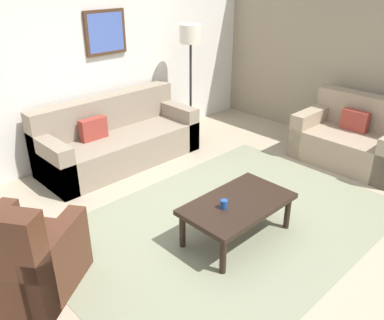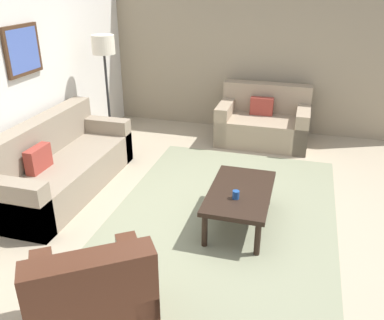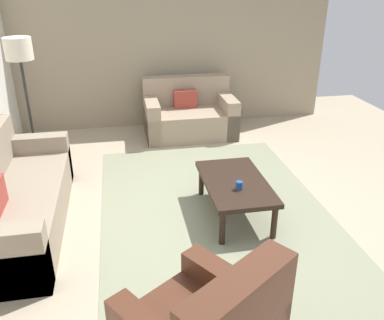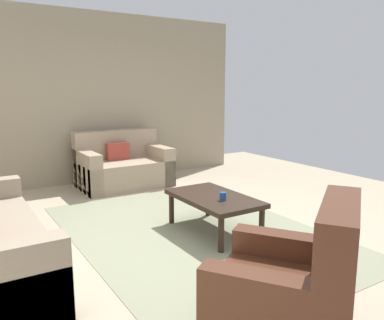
{
  "view_description": "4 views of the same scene",
  "coord_description": "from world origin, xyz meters",
  "px_view_note": "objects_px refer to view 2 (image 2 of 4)",
  "views": [
    {
      "loc": [
        -2.72,
        -2.27,
        2.45
      ],
      "look_at": [
        -0.2,
        0.34,
        0.7
      ],
      "focal_mm": 37.7,
      "sensor_mm": 36.0,
      "label": 1
    },
    {
      "loc": [
        -3.85,
        -0.72,
        2.47
      ],
      "look_at": [
        -0.24,
        0.3,
        0.76
      ],
      "focal_mm": 38.08,
      "sensor_mm": 36.0,
      "label": 2
    },
    {
      "loc": [
        -3.7,
        0.94,
        2.38
      ],
      "look_at": [
        -0.28,
        0.3,
        0.77
      ],
      "focal_mm": 37.88,
      "sensor_mm": 36.0,
      "label": 3
    },
    {
      "loc": [
        -3.47,
        2.2,
        1.57
      ],
      "look_at": [
        -0.21,
        0.16,
        0.86
      ],
      "focal_mm": 36.55,
      "sensor_mm": 36.0,
      "label": 4
    }
  ],
  "objects_px": {
    "armchair_leather": "(94,313)",
    "framed_artwork": "(23,50)",
    "coffee_table": "(240,194)",
    "lamp_standing": "(104,57)",
    "couch_main": "(57,167)",
    "cup": "(236,195)",
    "couch_loveseat": "(264,123)"
  },
  "relations": [
    {
      "from": "couch_main",
      "to": "coffee_table",
      "type": "height_order",
      "value": "couch_main"
    },
    {
      "from": "couch_main",
      "to": "lamp_standing",
      "type": "height_order",
      "value": "lamp_standing"
    },
    {
      "from": "armchair_leather",
      "to": "couch_main",
      "type": "bearing_deg",
      "value": 38.17
    },
    {
      "from": "cup",
      "to": "couch_main",
      "type": "bearing_deg",
      "value": 81.25
    },
    {
      "from": "armchair_leather",
      "to": "framed_artwork",
      "type": "relative_size",
      "value": 1.83
    },
    {
      "from": "armchair_leather",
      "to": "framed_artwork",
      "type": "height_order",
      "value": "framed_artwork"
    },
    {
      "from": "coffee_table",
      "to": "couch_loveseat",
      "type": "bearing_deg",
      "value": 1.04
    },
    {
      "from": "lamp_standing",
      "to": "framed_artwork",
      "type": "relative_size",
      "value": 2.81
    },
    {
      "from": "cup",
      "to": "lamp_standing",
      "type": "height_order",
      "value": "lamp_standing"
    },
    {
      "from": "couch_loveseat",
      "to": "cup",
      "type": "relative_size",
      "value": 16.34
    },
    {
      "from": "couch_loveseat",
      "to": "armchair_leather",
      "type": "xyz_separation_m",
      "value": [
        -4.4,
        0.67,
        0.01
      ]
    },
    {
      "from": "lamp_standing",
      "to": "framed_artwork",
      "type": "xyz_separation_m",
      "value": [
        -1.12,
        0.46,
        0.25
      ]
    },
    {
      "from": "couch_main",
      "to": "coffee_table",
      "type": "relative_size",
      "value": 1.98
    },
    {
      "from": "couch_main",
      "to": "armchair_leather",
      "type": "height_order",
      "value": "armchair_leather"
    },
    {
      "from": "coffee_table",
      "to": "lamp_standing",
      "type": "xyz_separation_m",
      "value": [
        1.53,
        2.25,
        1.05
      ]
    },
    {
      "from": "couch_main",
      "to": "armchair_leather",
      "type": "bearing_deg",
      "value": -141.83
    },
    {
      "from": "coffee_table",
      "to": "framed_artwork",
      "type": "xyz_separation_m",
      "value": [
        0.4,
        2.7,
        1.3
      ]
    },
    {
      "from": "couch_main",
      "to": "lamp_standing",
      "type": "relative_size",
      "value": 1.27
    },
    {
      "from": "cup",
      "to": "framed_artwork",
      "type": "relative_size",
      "value": 0.14
    },
    {
      "from": "coffee_table",
      "to": "cup",
      "type": "xyz_separation_m",
      "value": [
        -0.18,
        0.02,
        0.09
      ]
    },
    {
      "from": "couch_main",
      "to": "coffee_table",
      "type": "bearing_deg",
      "value": -94.2
    },
    {
      "from": "couch_main",
      "to": "lamp_standing",
      "type": "bearing_deg",
      "value": -2.75
    },
    {
      "from": "lamp_standing",
      "to": "couch_main",
      "type": "bearing_deg",
      "value": 177.25
    },
    {
      "from": "armchair_leather",
      "to": "lamp_standing",
      "type": "height_order",
      "value": "lamp_standing"
    },
    {
      "from": "armchair_leather",
      "to": "coffee_table",
      "type": "height_order",
      "value": "armchair_leather"
    },
    {
      "from": "coffee_table",
      "to": "cup",
      "type": "height_order",
      "value": "cup"
    },
    {
      "from": "couch_loveseat",
      "to": "armchair_leather",
      "type": "distance_m",
      "value": 4.45
    },
    {
      "from": "couch_main",
      "to": "coffee_table",
      "type": "distance_m",
      "value": 2.32
    },
    {
      "from": "couch_loveseat",
      "to": "coffee_table",
      "type": "bearing_deg",
      "value": -178.96
    },
    {
      "from": "couch_loveseat",
      "to": "lamp_standing",
      "type": "xyz_separation_m",
      "value": [
        -1.01,
        2.2,
        1.11
      ]
    },
    {
      "from": "cup",
      "to": "coffee_table",
      "type": "bearing_deg",
      "value": -5.04
    },
    {
      "from": "framed_artwork",
      "to": "armchair_leather",
      "type": "bearing_deg",
      "value": -138.68
    }
  ]
}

